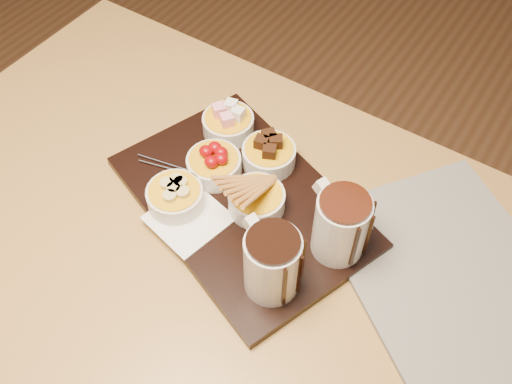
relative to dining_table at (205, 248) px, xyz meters
The scene contains 13 objects.
ground 0.65m from the dining_table, ahead, with size 5.00×5.00×0.00m, color #57351D.
dining_table is the anchor object (origin of this frame).
serving_board 0.13m from the dining_table, 55.06° to the left, with size 0.46×0.30×0.02m, color black.
napkin 0.12m from the dining_table, 109.59° to the right, with size 0.12×0.12×0.00m, color white.
bowl_marshmallows 0.24m from the dining_table, 110.36° to the left, with size 0.10×0.10×0.04m, color silver.
bowl_cake 0.22m from the dining_table, 76.59° to the left, with size 0.10×0.10×0.04m, color silver.
bowl_strawberries 0.16m from the dining_table, 109.62° to the left, with size 0.10×0.10×0.04m, color silver.
bowl_biscotti 0.17m from the dining_table, 39.76° to the left, with size 0.10×0.10×0.04m, color silver.
bowl_bananas 0.14m from the dining_table, 169.86° to the right, with size 0.10×0.10×0.04m, color silver.
pitcher_dark_chocolate 0.26m from the dining_table, 15.00° to the right, with size 0.09×0.09×0.12m, color silver.
pitcher_milk_chocolate 0.30m from the dining_table, 16.76° to the left, with size 0.09×0.09×0.12m, color silver.
fondue_skewers 0.15m from the dining_table, 126.00° to the left, with size 0.26×0.03×0.01m, color silver, non-canonical shape.
newspaper 0.45m from the dining_table, 18.06° to the left, with size 0.40×0.32×0.01m, color beige.
Camera 1 is at (0.40, -0.43, 1.58)m, focal length 40.00 mm.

